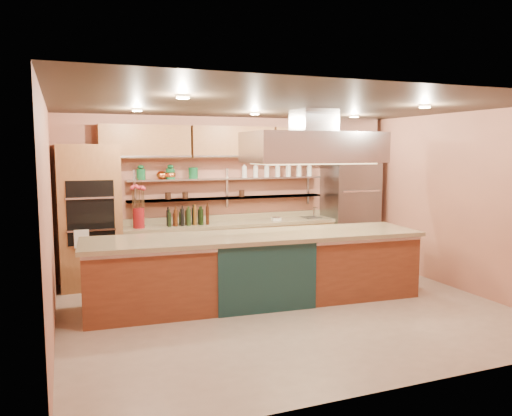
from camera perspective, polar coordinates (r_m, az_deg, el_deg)
name	(u,v)px	position (r m, az deg, el deg)	size (l,w,h in m)	color
floor	(286,310)	(7.13, 3.42, -11.53)	(6.00, 5.00, 0.02)	tan
ceiling	(287,106)	(6.80, 3.59, 11.60)	(6.00, 5.00, 0.02)	black
wall_back	(229,195)	(9.14, -3.09, 1.55)	(6.00, 0.04, 2.80)	#AB6950
wall_front	(403,241)	(4.69, 16.44, -3.60)	(6.00, 0.04, 2.80)	#AB6950
wall_left	(49,221)	(6.20, -22.56, -1.40)	(0.04, 5.00, 2.80)	#AB6950
wall_right	(459,202)	(8.52, 22.15, 0.69)	(0.04, 5.00, 2.80)	#AB6950
oven_stack	(90,217)	(8.40, -18.45, -0.96)	(0.95, 0.64, 2.30)	brown
refrigerator	(350,210)	(9.85, 10.70, -0.24)	(0.95, 0.72, 2.10)	slate
back_counter	(232,248)	(8.97, -2.76, -4.58)	(3.84, 0.64, 0.93)	tan
wall_shelf_lower	(229,198)	(9.00, -3.13, 1.15)	(3.60, 0.26, 0.03)	#BABCC2
wall_shelf_upper	(229,179)	(8.97, -3.15, 3.37)	(3.60, 0.26, 0.03)	#BABCC2
upper_cabinets	(232,142)	(8.93, -2.76, 7.53)	(4.60, 0.36, 0.55)	brown
range_hood	(313,147)	(7.47, 6.57, 6.90)	(2.00, 1.00, 0.45)	#BABCC2
ceiling_downlights	(281,109)	(6.97, 2.88, 11.23)	(4.00, 2.80, 0.02)	#FFE5A5
island	(257,268)	(7.30, 0.08, -6.91)	(4.79, 1.04, 1.00)	brown
flower_vase	(139,218)	(8.45, -13.26, -1.11)	(0.19, 0.19, 0.33)	maroon
oil_bottle_cluster	(188,218)	(8.61, -7.78, -1.13)	(0.78, 0.22, 0.25)	black
kitchen_scale	(276,218)	(9.14, 2.33, -1.13)	(0.16, 0.12, 0.09)	silver
bar_faucet	(314,212)	(9.58, 6.61, -0.48)	(0.03, 0.03, 0.20)	silver
copper_kettle	(162,175)	(8.67, -10.74, 3.72)	(0.18, 0.18, 0.14)	orange
green_canister	(193,173)	(8.79, -7.19, 4.00)	(0.16, 0.16, 0.19)	#104D27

